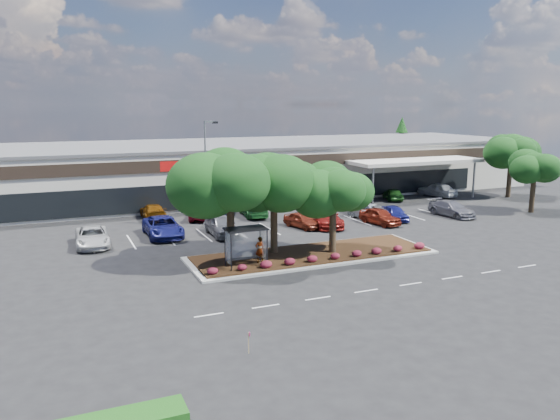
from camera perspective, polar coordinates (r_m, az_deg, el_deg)
name	(u,v)px	position (r m, az deg, el deg)	size (l,w,h in m)	color
ground	(365,268)	(37.47, 8.87, -6.00)	(160.00, 160.00, 0.00)	black
retail_store	(219,168)	(67.47, -6.40, 4.35)	(80.40, 25.20, 6.25)	beige
landscape_island	(312,255)	(39.84, 3.37, -4.67)	(18.00, 6.00, 0.26)	#A3A49E
lane_markings	(298,235)	(46.25, 1.89, -2.60)	(33.12, 20.06, 0.01)	silver
shrub_row	(326,257)	(37.93, 4.79, -4.89)	(17.00, 0.80, 0.50)	maroon
bus_shelter	(245,236)	(36.27, -3.66, -2.68)	(2.75, 1.55, 2.59)	black
island_tree_west	(230,204)	(37.16, -5.22, 0.62)	(7.20, 7.20, 7.89)	#0F3710
island_tree_mid	(274,203)	(39.04, -0.64, 0.74)	(6.60, 6.60, 7.32)	#0F3710
island_tree_east	(333,208)	(39.48, 5.57, 0.20)	(5.80, 5.80, 6.50)	#0F3710
tree_east_near	(534,181)	(61.02, 24.98, 2.79)	(5.60, 5.60, 6.51)	#0F3710
tree_east_far	(510,165)	(70.00, 22.93, 4.33)	(6.40, 6.40, 7.62)	#0F3710
conifer_north_east	(401,144)	(91.59, 12.54, 6.73)	(3.96, 3.96, 9.00)	#0F3710
person_waiting	(260,249)	(37.21, -2.13, -4.14)	(0.65, 0.43, 1.79)	#594C47
light_pole	(207,181)	(48.75, -7.61, 3.05)	(1.39, 0.86, 9.53)	#A3A49E
survey_stake	(249,340)	(24.77, -3.27, -13.39)	(0.08, 0.14, 0.99)	tan
car_0	(92,237)	(44.82, -19.02, -2.67)	(2.47, 5.36, 1.49)	silver
car_1	(163,227)	(46.47, -12.14, -1.74)	(2.74, 5.94, 1.65)	navy
car_2	(222,225)	(46.09, -6.12, -1.61)	(2.03, 5.05, 1.72)	#585A60
car_3	(302,220)	(48.77, 2.36, -1.07)	(1.62, 4.03, 1.37)	maroon
car_4	(324,217)	(49.61, 4.65, -0.71)	(2.36, 5.82, 1.69)	maroon
car_5	(380,216)	(50.97, 10.40, -0.65)	(1.76, 4.38, 1.49)	maroon
car_6	(372,212)	(53.42, 9.64, -0.16)	(2.27, 4.91, 1.37)	silver
car_7	(395,213)	(53.02, 11.90, -0.32)	(1.64, 4.08, 1.39)	navy
car_8	(452,209)	(56.37, 17.51, 0.13)	(2.09, 5.15, 1.49)	slate
car_9	(153,211)	(53.99, -13.13, -0.14)	(2.00, 4.93, 1.43)	#653607
car_10	(205,210)	(53.35, -7.80, 0.01)	(2.67, 5.80, 1.61)	maroon
car_11	(253,209)	(53.73, -2.81, 0.13)	(2.13, 5.23, 1.52)	#1B5723
car_12	(224,206)	(55.19, -5.83, 0.38)	(1.80, 4.49, 1.53)	navy
car_13	(308,202)	(58.22, 2.90, 0.88)	(1.42, 4.07, 1.34)	#1F4E1F
car_14	(329,199)	(59.40, 5.10, 1.19)	(1.91, 4.75, 1.62)	maroon
car_15	(354,202)	(57.76, 7.79, 0.81)	(2.54, 5.52, 1.53)	black
car_16	(393,194)	(64.11, 11.73, 1.64)	(1.68, 4.19, 1.43)	#1D501A
car_17	(437,190)	(67.83, 16.10, 2.06)	(2.02, 5.01, 1.71)	#AAAFB7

